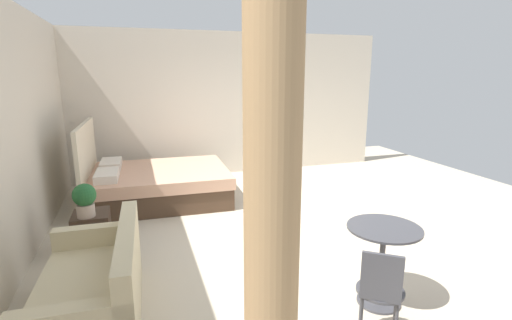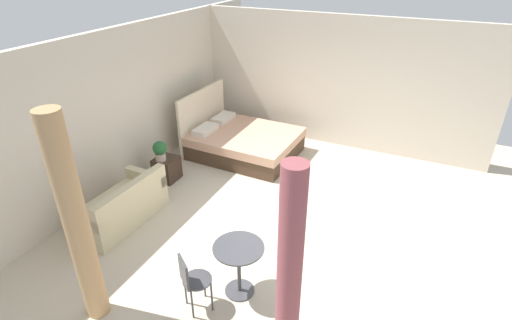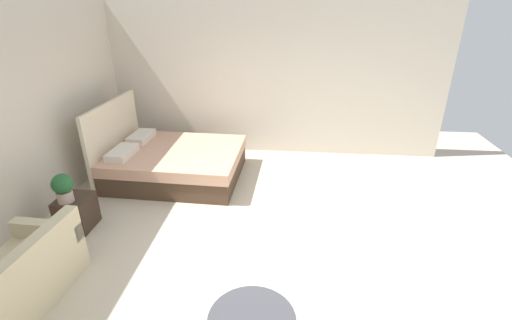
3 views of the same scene
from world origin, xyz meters
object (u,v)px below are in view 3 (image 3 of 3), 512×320
potted_plant (63,187)px  couch (9,290)px  nightstand (77,212)px  bed (172,161)px

potted_plant → couch: bearing=-172.2°
couch → potted_plant: bearing=7.8°
couch → potted_plant: (1.34, 0.18, 0.40)m
potted_plant → nightstand: bearing=-17.4°
nightstand → potted_plant: 0.46m
nightstand → couch: bearing=-174.0°
bed → nightstand: bed is taller
bed → couch: bearing=167.6°
couch → nightstand: couch is taller
bed → potted_plant: bearing=153.4°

